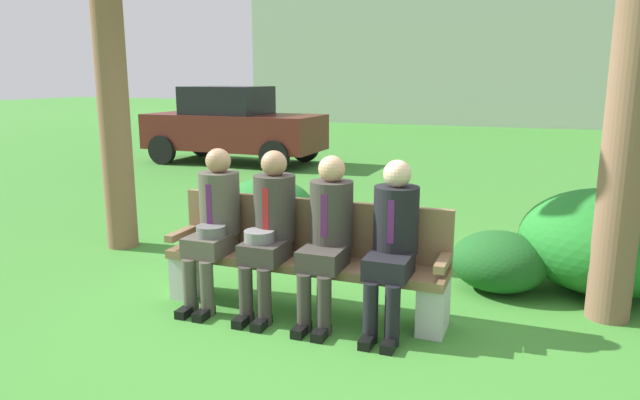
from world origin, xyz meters
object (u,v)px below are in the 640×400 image
park_bench (305,258)px  shrub_mid_lawn (267,208)px  seated_man_centerright (328,230)px  seated_man_centerleft (270,224)px  seated_man_rightmost (393,237)px  parked_car_near (233,125)px  seated_man_leftmost (215,219)px  shrub_near_bench (606,241)px  shrub_far_lawn (499,261)px

park_bench → shrub_mid_lawn: 2.24m
seated_man_centerright → shrub_mid_lawn: 2.51m
park_bench → seated_man_centerright: (0.24, -0.13, 0.29)m
park_bench → shrub_mid_lawn: (-1.25, 1.86, -0.08)m
seated_man_centerleft → seated_man_rightmost: bearing=0.2°
parked_car_near → seated_man_rightmost: bearing=-53.4°
seated_man_leftmost → shrub_mid_lawn: seated_man_leftmost is taller
parked_car_near → park_bench: bearing=-56.9°
seated_man_centerleft → park_bench: bearing=28.1°
seated_man_centerleft → seated_man_rightmost: (1.01, 0.00, -0.01)m
shrub_near_bench → shrub_far_lawn: (-0.87, -0.30, -0.19)m
park_bench → seated_man_centerleft: seated_man_centerleft is taller
shrub_mid_lawn → shrub_far_lawn: 2.85m
seated_man_rightmost → shrub_far_lawn: bearing=57.8°
seated_man_centerright → shrub_far_lawn: seated_man_centerright is taller
shrub_mid_lawn → shrub_far_lawn: (2.71, -0.87, -0.08)m
seated_man_leftmost → seated_man_rightmost: bearing=0.1°
seated_man_centerright → seated_man_rightmost: seated_man_centerright is taller
shrub_mid_lawn → parked_car_near: size_ratio=0.29×
park_bench → seated_man_leftmost: seated_man_leftmost is taller
shrub_mid_lawn → seated_man_centerright: bearing=-53.3°
seated_man_leftmost → shrub_far_lawn: (2.22, 1.13, -0.46)m
seated_man_leftmost → shrub_near_bench: 3.42m
parked_car_near → seated_man_leftmost: bearing=-61.9°
seated_man_leftmost → seated_man_centerright: 1.00m
seated_man_rightmost → shrub_near_bench: 2.14m
park_bench → shrub_near_bench: 2.67m
seated_man_centerleft → shrub_near_bench: 2.97m
shrub_near_bench → shrub_far_lawn: size_ratio=1.72×
seated_man_centerleft → shrub_mid_lawn: 2.26m
seated_man_leftmost → parked_car_near: size_ratio=0.33×
seated_man_leftmost → shrub_mid_lawn: 2.09m
shrub_mid_lawn → seated_man_rightmost: bearing=-44.9°
seated_man_centerleft → shrub_near_bench: bearing=28.9°
seated_man_leftmost → shrub_far_lawn: bearing=26.9°
parked_car_near → shrub_far_lawn: bearing=-45.1°
park_bench → seated_man_leftmost: (-0.76, -0.13, 0.29)m
park_bench → seated_man_centerright: size_ratio=1.80×
seated_man_centerright → seated_man_rightmost: (0.52, -0.00, -0.00)m
shrub_far_lawn → parked_car_near: parked_car_near is taller
shrub_near_bench → shrub_far_lawn: 0.94m
seated_man_centerleft → parked_car_near: 8.45m
seated_man_centerleft → shrub_near_bench: size_ratio=0.89×
seated_man_rightmost → shrub_far_lawn: size_ratio=1.49×
seated_man_centerleft → seated_man_centerright: bearing=0.5°
park_bench → seated_man_centerright: 0.40m
park_bench → parked_car_near: parked_car_near is taller
shrub_mid_lawn → parked_car_near: 6.25m
park_bench → seated_man_centerright: bearing=-28.5°
seated_man_centerleft → shrub_far_lawn: size_ratio=1.52×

